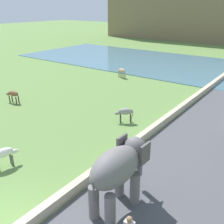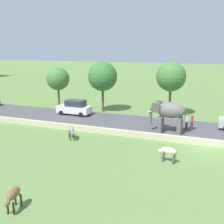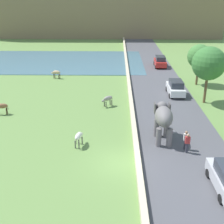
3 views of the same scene
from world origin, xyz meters
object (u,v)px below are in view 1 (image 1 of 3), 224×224
(cow_tan, at_px, (122,71))
(cow_white, at_px, (4,153))
(elephant, at_px, (119,169))
(cow_grey, at_px, (125,112))
(cow_brown, at_px, (13,94))

(cow_tan, bearing_deg, cow_white, -74.02)
(elephant, xyz_separation_m, cow_grey, (-4.74, 7.63, -1.20))
(cow_grey, relative_size, cow_white, 0.91)
(cow_tan, xyz_separation_m, cow_grey, (7.56, -10.63, 0.00))
(cow_white, distance_m, cow_brown, 10.55)
(cow_brown, bearing_deg, cow_tan, 77.36)
(elephant, height_order, cow_tan, elephant)
(cow_tan, relative_size, cow_grey, 1.10)
(cow_white, bearing_deg, cow_brown, 143.36)
(cow_tan, distance_m, cow_white, 20.13)
(cow_grey, xyz_separation_m, cow_brown, (-10.49, -2.43, 0.00))
(cow_grey, relative_size, cow_brown, 0.91)
(cow_white, bearing_deg, elephant, 9.16)
(cow_tan, xyz_separation_m, cow_brown, (-2.93, -13.05, 0.00))
(cow_tan, height_order, cow_white, same)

